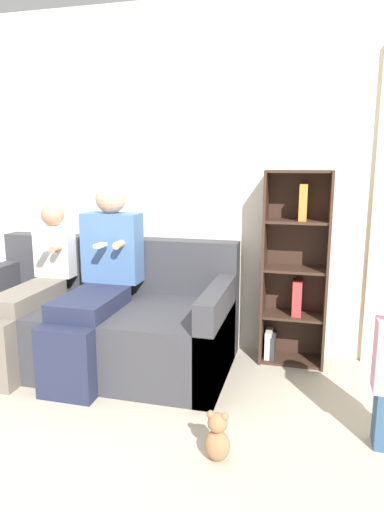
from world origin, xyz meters
name	(u,v)px	position (x,y,z in m)	size (l,w,h in m)	color
ground_plane	(78,400)	(0.00, 0.00, 0.00)	(14.00, 14.00, 0.00)	#B2A893
back_wall	(137,181)	(0.00, 1.08, 1.27)	(10.00, 0.06, 2.55)	silver
couch	(100,322)	(-0.12, 0.57, 0.29)	(1.89, 0.95, 0.85)	#38383D
adult_seated	(98,276)	(-0.07, 0.48, 0.65)	(0.42, 0.89, 1.27)	#232842
child_seated	(32,287)	(-0.56, 0.43, 0.56)	(0.29, 0.90, 1.12)	#70665B
bookshelf	(294,271)	(1.22, 0.93, 0.66)	(0.45, 0.27, 1.37)	#3D281E
teddy_bear	(217,438)	(0.94, -0.35, 0.12)	(0.13, 0.10, 0.26)	#936B47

